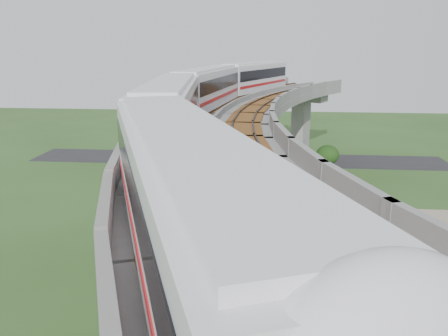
{
  "coord_description": "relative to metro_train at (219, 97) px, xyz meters",
  "views": [
    {
      "loc": [
        3.62,
        -32.08,
        15.91
      ],
      "look_at": [
        0.91,
        -1.98,
        7.5
      ],
      "focal_mm": 35.0,
      "sensor_mm": 36.0,
      "label": 1
    }
  ],
  "objects": [
    {
      "name": "car_dark",
      "position": [
        10.47,
        4.34,
        -11.65
      ],
      "size": [
        4.55,
        2.6,
        1.24
      ],
      "primitive_type": "imported",
      "rotation": [
        0.0,
        0.0,
        1.78
      ],
      "color": "black",
      "rests_on": "dirt_lot"
    },
    {
      "name": "tree_3",
      "position": [
        7.55,
        8.19,
        -10.28
      ],
      "size": [
        2.6,
        2.6,
        3.14
      ],
      "color": "#382314",
      "rests_on": "ground"
    },
    {
      "name": "ground",
      "position": [
        -0.35,
        -0.16,
        -12.31
      ],
      "size": [
        160.0,
        160.0,
        0.0
      ],
      "primitive_type": "plane",
      "color": "#2E4C1E",
      "rests_on": "ground"
    },
    {
      "name": "tree_4",
      "position": [
        6.95,
        1.68,
        -10.34
      ],
      "size": [
        3.16,
        3.16,
        3.31
      ],
      "color": "#382314",
      "rests_on": "ground"
    },
    {
      "name": "dirt_lot",
      "position": [
        13.65,
        -2.16,
        -12.29
      ],
      "size": [
        18.0,
        26.0,
        0.04
      ],
      "primitive_type": "cube",
      "color": "gray",
      "rests_on": "ground"
    },
    {
      "name": "viaduct",
      "position": [
        3.49,
        -0.16,
        -3.26
      ],
      "size": [
        19.58,
        73.98,
        11.4
      ],
      "color": "#99968E",
      "rests_on": "ground"
    },
    {
      "name": "asphalt_road",
      "position": [
        -0.35,
        29.84,
        -12.29
      ],
      "size": [
        60.0,
        8.0,
        0.03
      ],
      "primitive_type": "cube",
      "color": "#232326",
      "rests_on": "ground"
    },
    {
      "name": "metro_train",
      "position": [
        0.0,
        0.0,
        0.0
      ],
      "size": [
        10.63,
        61.34,
        3.64
      ],
      "color": "silver",
      "rests_on": "ground"
    },
    {
      "name": "tree_2",
      "position": [
        7.68,
        12.48,
        -9.75
      ],
      "size": [
        2.7,
        2.7,
        3.72
      ],
      "color": "#382314",
      "rests_on": "ground"
    },
    {
      "name": "tree_0",
      "position": [
        11.65,
        23.14,
        -9.79
      ],
      "size": [
        2.94,
        2.94,
        3.78
      ],
      "color": "#382314",
      "rests_on": "ground"
    },
    {
      "name": "fence",
      "position": [
        9.41,
        -0.16,
        -11.56
      ],
      "size": [
        3.87,
        38.73,
        1.5
      ],
      "color": "#2D382D",
      "rests_on": "ground"
    },
    {
      "name": "tree_1",
      "position": [
        9.0,
        18.79,
        -10.55
      ],
      "size": [
        2.27,
        2.27,
        2.73
      ],
      "color": "#382314",
      "rests_on": "ground"
    },
    {
      "name": "tree_5",
      "position": [
        6.45,
        -3.33,
        -9.99
      ],
      "size": [
        2.75,
        2.75,
        3.5
      ],
      "color": "#382314",
      "rests_on": "ground"
    },
    {
      "name": "tree_6",
      "position": [
        7.05,
        -8.22,
        -10.35
      ],
      "size": [
        2.83,
        2.83,
        3.16
      ],
      "color": "#382314",
      "rests_on": "ground"
    }
  ]
}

